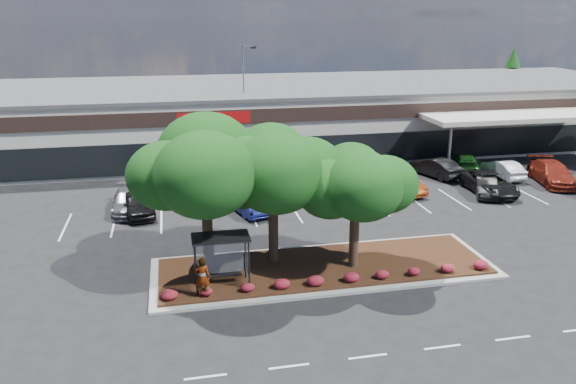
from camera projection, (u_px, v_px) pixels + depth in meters
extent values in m
plane|color=black|center=(387.00, 302.00, 26.44)|extent=(160.00, 160.00, 0.00)
cube|color=beige|center=(265.00, 116.00, 57.23)|extent=(80.00, 20.00, 6.00)
cube|color=#49494B|center=(265.00, 85.00, 56.29)|extent=(80.40, 20.40, 0.30)
cube|color=black|center=(285.00, 115.00, 47.31)|extent=(80.00, 0.25, 1.20)
cube|color=black|center=(285.00, 152.00, 48.28)|extent=(60.00, 0.18, 2.60)
cube|color=#A50B0D|center=(214.00, 118.00, 46.07)|extent=(6.00, 0.12, 1.00)
cube|color=beige|center=(514.00, 116.00, 49.07)|extent=(16.00, 5.00, 0.40)
cylinder|color=slate|center=(449.00, 151.00, 46.53)|extent=(0.24, 0.24, 4.20)
cube|color=#9B9C97|center=(324.00, 268.00, 29.75)|extent=(18.00, 6.00, 0.15)
cube|color=#412314|center=(324.00, 266.00, 29.71)|extent=(17.20, 5.20, 0.12)
cube|color=silver|center=(205.00, 377.00, 20.98)|extent=(1.60, 0.12, 0.01)
cube|color=silver|center=(289.00, 366.00, 21.61)|extent=(1.60, 0.12, 0.01)
cube|color=silver|center=(368.00, 356.00, 22.23)|extent=(1.60, 0.12, 0.01)
cube|color=silver|center=(442.00, 347.00, 22.86)|extent=(1.60, 0.12, 0.01)
cube|color=silver|center=(513.00, 338.00, 23.49)|extent=(1.60, 0.12, 0.01)
cube|color=silver|center=(65.00, 227.00, 35.79)|extent=(0.12, 5.00, 0.01)
cube|color=silver|center=(114.00, 223.00, 36.38)|extent=(0.12, 5.00, 0.01)
cube|color=silver|center=(161.00, 220.00, 36.96)|extent=(0.12, 5.00, 0.01)
cube|color=silver|center=(207.00, 217.00, 37.55)|extent=(0.12, 5.00, 0.01)
cube|color=silver|center=(251.00, 213.00, 38.14)|extent=(0.12, 5.00, 0.01)
cube|color=silver|center=(294.00, 210.00, 38.73)|extent=(0.12, 5.00, 0.01)
cube|color=silver|center=(336.00, 207.00, 39.32)|extent=(0.12, 5.00, 0.01)
cube|color=silver|center=(377.00, 205.00, 39.91)|extent=(0.12, 5.00, 0.01)
cube|color=silver|center=(416.00, 202.00, 40.49)|extent=(0.12, 5.00, 0.01)
cube|color=silver|center=(454.00, 199.00, 41.08)|extent=(0.12, 5.00, 0.01)
cube|color=silver|center=(491.00, 197.00, 41.67)|extent=(0.12, 5.00, 0.01)
cube|color=silver|center=(527.00, 194.00, 42.26)|extent=(0.12, 5.00, 0.01)
cylinder|color=black|center=(195.00, 259.00, 27.48)|extent=(0.08, 0.08, 2.50)
cylinder|color=black|center=(245.00, 254.00, 27.97)|extent=(0.08, 0.08, 2.50)
cylinder|color=black|center=(196.00, 270.00, 26.27)|extent=(0.08, 0.08, 2.50)
cylinder|color=black|center=(249.00, 265.00, 26.76)|extent=(0.08, 0.08, 2.50)
cube|color=black|center=(221.00, 237.00, 26.73)|extent=(2.75, 1.55, 0.10)
cube|color=silver|center=(220.00, 254.00, 27.69)|extent=(2.30, 0.03, 2.00)
cube|color=black|center=(222.00, 275.00, 27.60)|extent=(2.00, 0.35, 0.06)
cone|color=black|center=(511.00, 82.00, 72.77)|extent=(3.96, 3.96, 9.00)
imported|color=#594C47|center=(202.00, 277.00, 26.11)|extent=(0.80, 0.60, 1.98)
cube|color=#9B9C97|center=(245.00, 158.00, 51.91)|extent=(0.50, 0.50, 0.40)
cylinder|color=slate|center=(244.00, 102.00, 50.33)|extent=(0.14, 0.14, 9.97)
cube|color=slate|center=(247.00, 47.00, 49.10)|extent=(0.92, 0.52, 0.14)
cube|color=black|center=(252.00, 47.00, 49.37)|extent=(0.53, 0.44, 0.18)
imported|color=#57565E|center=(128.00, 201.00, 38.39)|extent=(2.08, 5.09, 1.47)
imported|color=black|center=(137.00, 204.00, 37.62)|extent=(2.79, 4.92, 1.58)
imported|color=maroon|center=(261.00, 194.00, 39.96)|extent=(3.09, 5.30, 1.39)
imported|color=navy|center=(247.00, 200.00, 38.36)|extent=(3.13, 5.31, 1.65)
imported|color=#BDBDBD|center=(367.00, 188.00, 41.32)|extent=(4.19, 5.82, 1.47)
imported|color=#642209|center=(400.00, 183.00, 42.38)|extent=(2.86, 4.99, 1.56)
imported|color=black|center=(486.00, 187.00, 41.75)|extent=(3.02, 4.35, 1.36)
imported|color=black|center=(489.00, 183.00, 42.22)|extent=(2.89, 5.79, 1.58)
imported|color=maroon|center=(552.00, 173.00, 44.68)|extent=(3.72, 6.29, 1.71)
imported|color=silver|center=(148.00, 192.00, 40.46)|extent=(3.17, 5.06, 1.37)
imported|color=#175221|center=(180.00, 179.00, 43.35)|extent=(3.22, 4.92, 1.53)
imported|color=navy|center=(228.00, 186.00, 41.85)|extent=(2.62, 5.15, 1.39)
imported|color=slate|center=(292.00, 169.00, 46.33)|extent=(2.44, 4.47, 1.44)
imported|color=maroon|center=(378.00, 170.00, 46.04)|extent=(2.82, 5.18, 1.38)
imported|color=navy|center=(366.00, 169.00, 46.29)|extent=(3.27, 4.82, 1.50)
imported|color=black|center=(435.00, 167.00, 46.60)|extent=(3.14, 5.09, 1.58)
imported|color=#1B521B|center=(464.00, 161.00, 49.06)|extent=(3.45, 5.15, 1.38)
imported|color=#AEB2B9|center=(503.00, 169.00, 46.25)|extent=(1.64, 4.50, 1.47)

